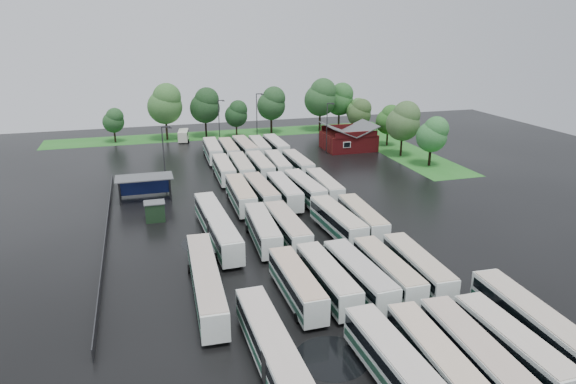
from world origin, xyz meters
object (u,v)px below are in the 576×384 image
object	(u,v)px
brick_building	(348,141)
artic_bus_west_a	(277,359)
artic_bus_east	(551,337)
minibus	(183,135)

from	to	relation	value
brick_building	artic_bus_west_a	distance (m)	73.44
brick_building	artic_bus_west_a	world-z (taller)	brick_building
brick_building	artic_bus_east	xyz separation A→B (m)	(-11.86, -69.06, -0.02)
brick_building	artic_bus_east	bearing A→B (deg)	-99.75
minibus	artic_bus_west_a	bearing A→B (deg)	-81.72
artic_bus_west_a	artic_bus_east	xyz separation A→B (m)	(21.15, -3.46, 0.07)
artic_bus_east	minibus	bearing A→B (deg)	105.46
artic_bus_east	minibus	xyz separation A→B (m)	(-20.20, 86.61, -0.52)
artic_bus_west_a	artic_bus_east	distance (m)	21.43
artic_bus_west_a	artic_bus_east	size ratio (longest dim) A/B	0.96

